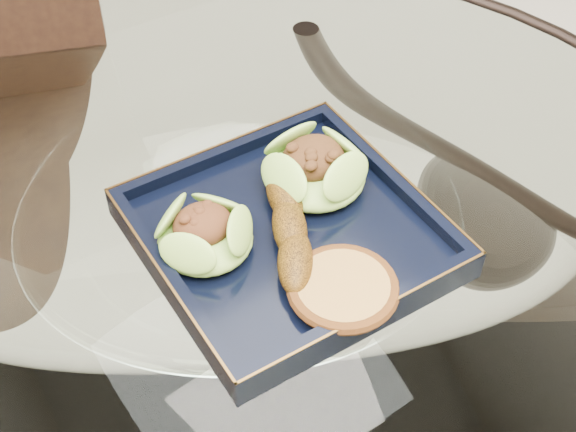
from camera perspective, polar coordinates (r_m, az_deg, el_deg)
dining_table at (r=0.94m, az=-2.90°, el=-8.49°), size 1.13×1.13×0.77m
navy_plate at (r=0.80m, az=0.00°, el=-1.50°), size 0.28×0.28×0.02m
lettuce_wrap_left at (r=0.77m, az=-5.93°, el=-1.40°), size 0.11×0.11×0.03m
lettuce_wrap_right at (r=0.82m, az=1.91°, el=3.24°), size 0.13×0.13×0.04m
roasted_plantain at (r=0.77m, az=0.11°, el=-0.81°), size 0.10×0.16×0.03m
crumb_patty at (r=0.73m, az=3.93°, el=-5.26°), size 0.10×0.10×0.02m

